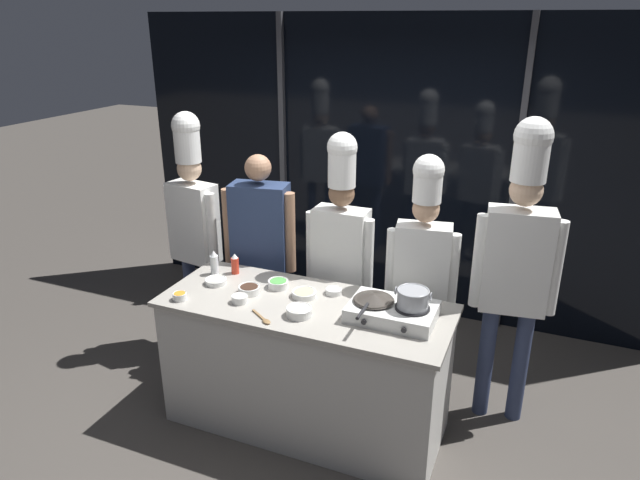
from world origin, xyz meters
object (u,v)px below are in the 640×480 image
Objects in this scene: squeeze_bottle_chili at (235,264)px; chef_line at (422,263)px; portable_stove at (392,311)px; chef_head at (193,215)px; prep_bowl_onion at (240,298)px; chef_sous at (341,244)px; prep_bowl_carrots at (180,296)px; serving_spoon_solid at (264,319)px; person_guest at (261,241)px; frying_pan at (374,297)px; prep_bowl_noodles at (216,281)px; prep_bowl_scallions at (278,283)px; prep_bowl_bean_sprouts at (334,291)px; prep_bowl_soy_glaze at (249,289)px; prep_bowl_chicken at (299,311)px; chef_pastry at (518,253)px; prep_bowl_ginger at (304,293)px; stock_pot at (413,298)px.

chef_line is (1.27, 0.33, 0.09)m from squeeze_bottle_chili.
chef_head reaches higher than portable_stove.
chef_sous is (0.42, 0.74, 0.17)m from prep_bowl_onion.
prep_bowl_carrots reaches higher than serving_spoon_solid.
chef_head is 1.16× the size of person_guest.
frying_pan is 4.22× the size of prep_bowl_onion.
prep_bowl_onion reaches higher than prep_bowl_noodles.
prep_bowl_bean_sprouts is at bearing 8.69° from prep_bowl_scallions.
prep_bowl_soy_glaze is at bearing 153.29° from chef_head.
prep_bowl_chicken is 0.77m from chef_sous.
person_guest is at bearing 111.02° from prep_bowl_soy_glaze.
prep_bowl_scallions reaches higher than prep_bowl_bean_sprouts.
chef_pastry is (1.62, 0.74, 0.29)m from prep_bowl_onion.
chef_head is at bearing 162.39° from portable_stove.
person_guest reaches higher than prep_bowl_ginger.
serving_spoon_solid is (-0.10, -0.38, -0.02)m from prep_bowl_ginger.
prep_bowl_ginger is at bearing 25.67° from prep_bowl_carrots.
prep_bowl_bean_sprouts is 1.21m from chef_pastry.
portable_stove is at bearing 144.63° from person_guest.
prep_bowl_carrots is at bearing 127.68° from chef_head.
prep_bowl_ginger is at bearing 174.41° from portable_stove.
prep_bowl_scallions is (0.13, 0.29, 0.00)m from prep_bowl_onion.
serving_spoon_solid is (-0.26, -0.50, -0.01)m from prep_bowl_bean_sprouts.
chef_pastry reaches higher than portable_stove.
chef_line reaches higher than prep_bowl_ginger.
chef_sous is at bearing 54.54° from prep_bowl_soy_glaze.
portable_stove is at bearing -9.64° from squeeze_bottle_chili.
person_guest is (0.61, -0.00, -0.13)m from chef_head.
portable_stove is 1.38m from prep_bowl_carrots.
squeeze_bottle_chili is 0.07× the size of chef_pastry.
squeeze_bottle_chili reaches higher than prep_bowl_ginger.
serving_spoon_solid is 0.10× the size of chef_line.
serving_spoon_solid is 1.03m from person_guest.
prep_bowl_onion is 1.80m from chef_pastry.
prep_bowl_carrots reaches higher than prep_bowl_bean_sprouts.
person_guest reaches higher than prep_bowl_onion.
prep_bowl_noodles is at bearing 73.78° from prep_bowl_carrots.
serving_spoon_solid is at bearing -46.10° from squeeze_bottle_chili.
prep_bowl_carrots is (-1.47, -0.29, -0.14)m from stock_pot.
prep_bowl_chicken is 0.08× the size of chef_pastry.
prep_bowl_ginger is 0.40m from serving_spoon_solid.
chef_head reaches higher than prep_bowl_scallions.
prep_bowl_ginger is 0.08× the size of chef_pastry.
chef_sous reaches higher than frying_pan.
prep_bowl_noodles is at bearing 74.71° from person_guest.
squeeze_bottle_chili is at bearing 135.77° from prep_bowl_soy_glaze.
chef_head is at bearing -10.32° from person_guest.
prep_bowl_carrots is at bearing 21.39° from chef_line.
stock_pot is at bearing -4.66° from prep_bowl_ginger.
chef_head reaches higher than stock_pot.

